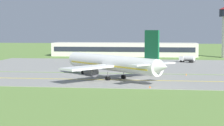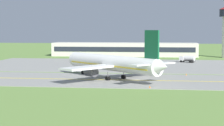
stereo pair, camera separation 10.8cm
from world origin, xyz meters
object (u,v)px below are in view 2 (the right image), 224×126
object	(u,v)px
service_truck_catering	(187,59)
airplane_lead	(112,63)
service_truck_baggage	(81,59)
service_truck_fuel	(103,63)

from	to	relation	value
service_truck_catering	airplane_lead	bearing A→B (deg)	-112.41
service_truck_baggage	service_truck_fuel	world-z (taller)	service_truck_fuel
airplane_lead	service_truck_baggage	size ratio (longest dim) A/B	4.70
airplane_lead	service_truck_fuel	world-z (taller)	airplane_lead
airplane_lead	service_truck_catering	size ratio (longest dim) A/B	5.06
airplane_lead	service_truck_fuel	bearing A→B (deg)	103.50
service_truck_catering	service_truck_baggage	bearing A→B (deg)	-175.90
airplane_lead	service_truck_catering	bearing A→B (deg)	67.59
service_truck_baggage	service_truck_catering	bearing A→B (deg)	4.10
service_truck_baggage	service_truck_catering	distance (m)	41.10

